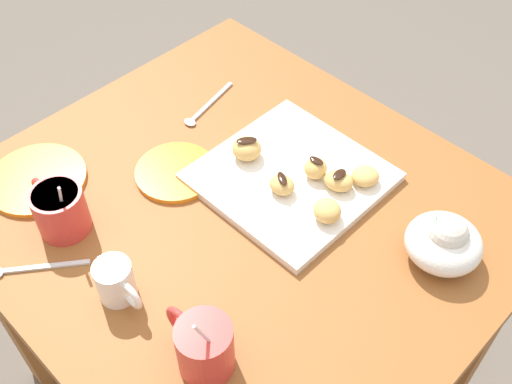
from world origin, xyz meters
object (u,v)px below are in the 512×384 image
object	(u,v)px
coffee_mug_red_left	(204,346)
saucer_orange_left	(176,172)
beignet_0	(247,149)
beignet_3	(365,176)
cream_pitcher_white	(115,280)
beignet_1	(282,185)
dining_table	(241,254)
beignet_2	(339,181)
ice_cream_bowl	(444,241)
saucer_orange_right	(37,179)
beignet_5	(327,211)
pastry_plate_square	(291,177)
beignet_4	(316,168)
coffee_mug_red_right	(59,208)

from	to	relation	value
coffee_mug_red_left	saucer_orange_left	bearing A→B (deg)	-33.88
beignet_0	beignet_3	distance (m)	0.22
coffee_mug_red_left	cream_pitcher_white	world-z (taller)	coffee_mug_red_left
coffee_mug_red_left	beignet_1	size ratio (longest dim) A/B	3.02
dining_table	beignet_2	distance (m)	0.25
ice_cream_bowl	saucer_orange_right	world-z (taller)	ice_cream_bowl
saucer_orange_right	beignet_2	size ratio (longest dim) A/B	3.37
cream_pitcher_white	beignet_5	distance (m)	0.37
pastry_plate_square	beignet_3	world-z (taller)	beignet_3
cream_pitcher_white	beignet_3	xyz separation A→B (m)	(-0.13, -0.45, -0.01)
cream_pitcher_white	ice_cream_bowl	distance (m)	0.53
pastry_plate_square	saucer_orange_right	xyz separation A→B (m)	(0.33, 0.33, -0.00)
cream_pitcher_white	beignet_1	bearing A→B (deg)	-97.01
saucer_orange_right	beignet_2	xyz separation A→B (m)	(-0.41, -0.37, 0.03)
beignet_4	saucer_orange_left	bearing A→B (deg)	40.51
saucer_orange_left	beignet_1	size ratio (longest dim) A/B	3.18
dining_table	beignet_1	xyz separation A→B (m)	(-0.04, -0.07, 0.17)
pastry_plate_square	beignet_0	distance (m)	0.10
coffee_mug_red_right	ice_cream_bowl	distance (m)	0.64
pastry_plate_square	beignet_1	bearing A→B (deg)	110.48
saucer_orange_left	beignet_0	distance (m)	0.14
saucer_orange_right	coffee_mug_red_left	bearing A→B (deg)	177.26
dining_table	coffee_mug_red_right	distance (m)	0.36
beignet_5	cream_pitcher_white	bearing A→B (deg)	68.01
coffee_mug_red_right	saucer_orange_left	distance (m)	0.22
beignet_2	beignet_5	world-z (taller)	beignet_5
beignet_4	dining_table	bearing A→B (deg)	69.44
beignet_1	beignet_4	bearing A→B (deg)	-103.83
ice_cream_bowl	beignet_4	world-z (taller)	ice_cream_bowl
beignet_3	beignet_5	distance (m)	0.11
coffee_mug_red_left	saucer_orange_right	bearing A→B (deg)	-2.74
dining_table	saucer_orange_right	xyz separation A→B (m)	(0.31, 0.22, 0.15)
saucer_orange_left	coffee_mug_red_left	bearing A→B (deg)	146.12
coffee_mug_red_right	beignet_2	xyz separation A→B (m)	(-0.28, -0.39, -0.02)
beignet_0	beignet_2	bearing A→B (deg)	-160.81
saucer_orange_left	beignet_1	bearing A→B (deg)	-151.50
pastry_plate_square	coffee_mug_red_right	distance (m)	0.41
beignet_3	saucer_orange_left	bearing A→B (deg)	39.06
cream_pitcher_white	beignet_3	bearing A→B (deg)	-106.22
dining_table	beignet_0	xyz separation A→B (m)	(0.07, -0.09, 0.18)
pastry_plate_square	beignet_0	world-z (taller)	beignet_0
beignet_1	beignet_4	xyz separation A→B (m)	(-0.02, -0.07, 0.00)
beignet_1	beignet_5	bearing A→B (deg)	-174.46
cream_pitcher_white	beignet_0	xyz separation A→B (m)	(0.07, -0.35, -0.00)
ice_cream_bowl	beignet_0	xyz separation A→B (m)	(0.38, 0.07, -0.00)
pastry_plate_square	cream_pitcher_white	bearing A→B (deg)	86.18
beignet_1	beignet_2	world-z (taller)	same
saucer_orange_left	saucer_orange_right	xyz separation A→B (m)	(0.17, 0.19, 0.00)
cream_pitcher_white	beignet_0	size ratio (longest dim) A/B	1.89
saucer_orange_right	beignet_1	distance (m)	0.45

